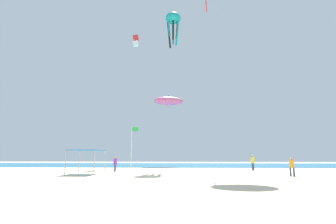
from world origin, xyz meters
The scene contains 10 objects.
ground centered at (0.00, 0.00, -0.05)m, with size 110.00×110.00×0.10m, color beige.
ocean_strip centered at (0.00, 30.23, 0.01)m, with size 110.00×23.17×0.03m, color #1E6B93.
canopy_tent centered at (-7.79, 4.98, 2.14)m, with size 2.73×3.22×2.25m.
person_near_tent centered at (9.72, 12.55, 1.05)m, with size 0.43×0.48×1.80m.
person_leftmost centered at (10.57, 3.13, 0.92)m, with size 0.42×0.37×1.57m.
person_central centered at (-6.01, 8.94, 0.95)m, with size 0.38×0.43×1.62m.
banner_flag centered at (-2.91, 2.40, 2.46)m, with size 0.61×0.06×4.14m.
kite_octopus_teal centered at (-0.01, 19.35, 23.21)m, with size 3.35×3.35×5.72m.
kite_box_red centered at (-7.45, 27.06, 23.33)m, with size 1.29×1.14×2.23m.
kite_inflatable_pink centered at (-1.17, 27.53, 11.66)m, with size 5.71×2.82×2.06m.
Camera 1 is at (1.46, -20.21, 1.72)m, focal length 28.39 mm.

